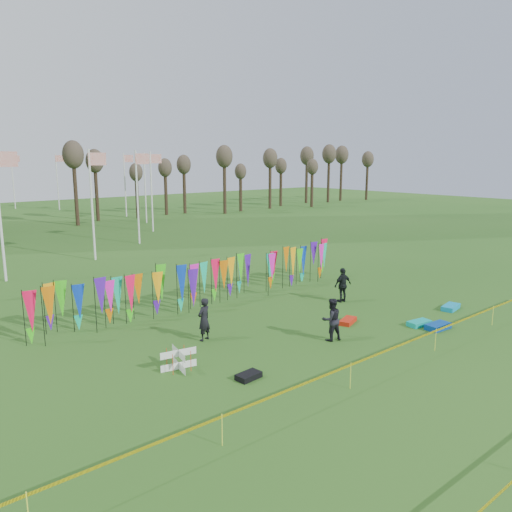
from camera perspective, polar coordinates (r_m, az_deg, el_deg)
ground at (r=19.49m, az=10.06°, el=-11.26°), size 160.00×160.00×0.00m
banner_row at (r=25.66m, az=-4.98°, el=-2.35°), size 18.64×0.64×2.28m
caution_tape_near at (r=17.98m, az=14.29°, el=-10.72°), size 26.00×0.02×0.90m
tree_line at (r=72.03m, az=-0.15°, el=10.19°), size 53.92×1.92×7.84m
box_kite at (r=18.19m, az=-8.83°, el=-11.61°), size 0.68×0.68×0.75m
person_left at (r=20.63m, az=-5.97°, el=-7.21°), size 0.76×0.64×1.79m
person_mid at (r=20.75m, az=8.61°, el=-7.18°), size 0.98×0.75×1.78m
person_right at (r=26.26m, az=9.89°, el=-3.28°), size 1.13×0.73×1.81m
kite_bag_turquoise at (r=23.66m, az=18.14°, el=-7.30°), size 1.15×0.69×0.22m
kite_bag_blue at (r=23.47m, az=20.09°, el=-7.55°), size 1.20×0.68×0.25m
kite_bag_red at (r=23.19m, az=10.45°, el=-7.32°), size 1.19×0.85×0.20m
kite_bag_black at (r=17.41m, az=-0.85°, el=-13.54°), size 0.90×0.57×0.20m
kite_bag_teal at (r=26.61m, az=21.36°, el=-5.47°), size 1.28×0.78×0.23m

